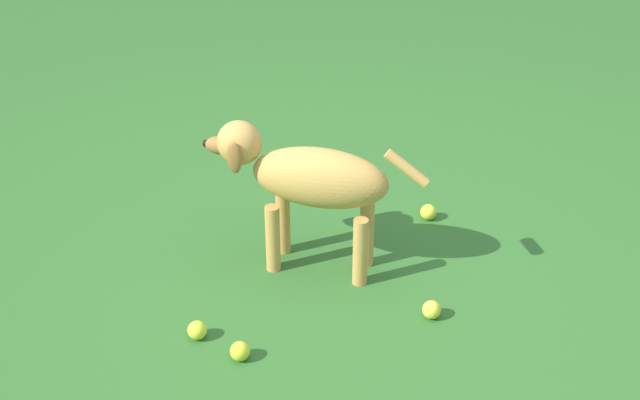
{
  "coord_description": "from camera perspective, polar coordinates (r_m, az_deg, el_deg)",
  "views": [
    {
      "loc": [
        2.36,
        0.91,
        1.91
      ],
      "look_at": [
        -0.18,
        -0.18,
        0.29
      ],
      "focal_mm": 49.71,
      "sensor_mm": 36.0,
      "label": 1
    }
  ],
  "objects": [
    {
      "name": "tennis_ball_3",
      "position": [
        3.12,
        7.2,
        -7.02
      ],
      "size": [
        0.07,
        0.07,
        0.07
      ],
      "primitive_type": "sphere",
      "color": "yellow",
      "rests_on": "ground"
    },
    {
      "name": "dog",
      "position": [
        3.18,
        -0.85,
        1.4
      ],
      "size": [
        0.26,
        0.83,
        0.57
      ],
      "rotation": [
        0.0,
        0.0,
        4.84
      ],
      "color": "#C69347",
      "rests_on": "ground"
    },
    {
      "name": "ground",
      "position": [
        3.17,
        1.62,
        -6.72
      ],
      "size": [
        14.0,
        14.0,
        0.0
      ],
      "primitive_type": "plane",
      "color": "#2D6026"
    },
    {
      "name": "tennis_ball_0",
      "position": [
        3.87,
        -2.6,
        1.22
      ],
      "size": [
        0.07,
        0.07,
        0.07
      ],
      "primitive_type": "sphere",
      "color": "yellow",
      "rests_on": "ground"
    },
    {
      "name": "tennis_ball_2",
      "position": [
        3.66,
        6.99,
        -0.78
      ],
      "size": [
        0.07,
        0.07,
        0.07
      ],
      "primitive_type": "sphere",
      "color": "yellow",
      "rests_on": "ground"
    },
    {
      "name": "tennis_ball_4",
      "position": [
        2.93,
        -5.18,
        -9.67
      ],
      "size": [
        0.07,
        0.07,
        0.07
      ],
      "primitive_type": "sphere",
      "color": "#C9D72D",
      "rests_on": "ground"
    },
    {
      "name": "tennis_ball_1",
      "position": [
        3.03,
        -7.91,
        -8.3
      ],
      "size": [
        0.07,
        0.07,
        0.07
      ],
      "primitive_type": "sphere",
      "color": "#C8D52F",
      "rests_on": "ground"
    }
  ]
}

